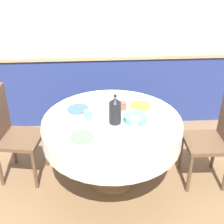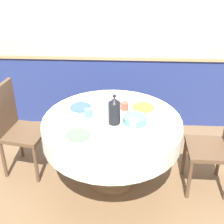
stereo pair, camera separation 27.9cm
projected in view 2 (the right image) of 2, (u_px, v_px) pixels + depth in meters
ground_plane at (112, 181)px, 3.18m from camera, size 12.00×12.00×0.00m
wall_back at (119, 14)px, 4.08m from camera, size 7.00×0.05×2.60m
kitchen_counter at (117, 82)px, 4.20m from camera, size 3.24×0.64×0.93m
dining_table at (112, 131)px, 2.89m from camera, size 1.28×1.28×0.73m
chair_left at (219, 142)px, 2.86m from camera, size 0.41×0.41×0.96m
chair_right at (16, 125)px, 3.12m from camera, size 0.46×0.46×0.96m
plate_near_left at (79, 135)px, 2.60m from camera, size 0.21×0.21×0.01m
cup_near_left at (98, 127)px, 2.65m from camera, size 0.08×0.08×0.08m
plate_near_right at (138, 138)px, 2.55m from camera, size 0.21×0.21×0.01m
cup_near_right at (133, 123)px, 2.70m from camera, size 0.08×0.08×0.08m
plate_far_left at (81, 107)px, 3.02m from camera, size 0.21×0.21×0.01m
cup_far_left at (89, 113)px, 2.86m from camera, size 0.08×0.08×0.08m
plate_far_right at (143, 107)px, 3.02m from camera, size 0.21×0.21×0.01m
cup_far_right at (125, 106)px, 2.97m from camera, size 0.08×0.08×0.08m
coffee_carafe at (114, 111)px, 2.72m from camera, size 0.11×0.11×0.28m
fruit_bowl at (135, 120)px, 2.77m from camera, size 0.21×0.21×0.06m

